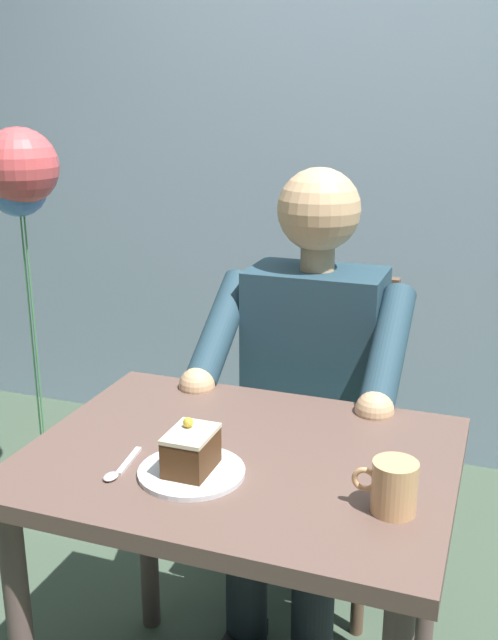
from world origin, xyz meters
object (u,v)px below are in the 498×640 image
object	(u,v)px
cake_slice	(191,450)
dessert_spoon	(119,469)
chair	(321,417)
coffee_cup	(393,486)
seated_person	(306,392)
balloon_display	(22,221)
dining_table	(240,500)

from	to	relation	value
cake_slice	dessert_spoon	bearing A→B (deg)	15.02
dessert_spoon	chair	bearing A→B (deg)	-103.04
cake_slice	coffee_cup	size ratio (longest dim) A/B	0.96
chair	seated_person	world-z (taller)	seated_person
chair	cake_slice	size ratio (longest dim) A/B	8.28
seated_person	balloon_display	size ratio (longest dim) A/B	0.94
dining_table	seated_person	world-z (taller)	seated_person
dessert_spoon	balloon_display	world-z (taller)	balloon_display
seated_person	dessert_spoon	distance (m)	0.69
balloon_display	chair	bearing A→B (deg)	-178.39
cake_slice	chair	bearing A→B (deg)	-94.06
balloon_display	dining_table	bearing A→B (deg)	146.14
dining_table	coffee_cup	bearing A→B (deg)	160.78
chair	dessert_spoon	size ratio (longest dim) A/B	6.39
chair	coffee_cup	bearing A→B (deg)	112.26
dessert_spoon	dining_table	bearing A→B (deg)	-142.06
dessert_spoon	coffee_cup	bearing A→B (deg)	-175.95
dining_table	dessert_spoon	bearing A→B (deg)	37.94
chair	coffee_cup	size ratio (longest dim) A/B	7.98
dining_table	seated_person	xyz separation A→B (m)	(-0.00, -0.51, 0.04)
coffee_cup	dessert_spoon	world-z (taller)	coffee_cup
dining_table	coffee_cup	xyz separation A→B (m)	(-0.32, 0.11, 0.16)
dining_table	dessert_spoon	world-z (taller)	dessert_spoon
dining_table	dessert_spoon	size ratio (longest dim) A/B	5.96
dining_table	chair	size ratio (longest dim) A/B	0.93
cake_slice	balloon_display	world-z (taller)	balloon_display
coffee_cup	dessert_spoon	xyz separation A→B (m)	(0.52, 0.04, -0.05)
chair	dining_table	bearing A→B (deg)	90.00
dining_table	chair	distance (m)	0.69
coffee_cup	balloon_display	distance (m)	1.53
dessert_spoon	balloon_display	size ratio (longest dim) A/B	0.11
coffee_cup	balloon_display	bearing A→B (deg)	-30.56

